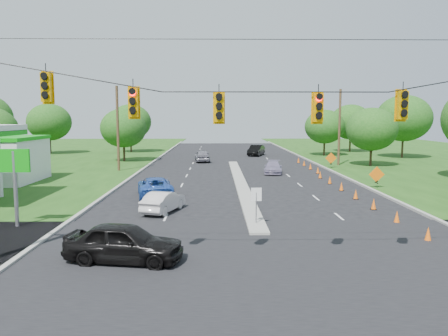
{
  "coord_description": "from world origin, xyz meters",
  "views": [
    {
      "loc": [
        -2.11,
        -16.49,
        5.71
      ],
      "look_at": [
        -1.65,
        8.54,
        2.8
      ],
      "focal_mm": 35.0,
      "sensor_mm": 36.0,
      "label": 1
    }
  ],
  "objects": [
    {
      "name": "ground",
      "position": [
        0.0,
        0.0,
        0.0
      ],
      "size": [
        160.0,
        160.0,
        0.0
      ],
      "primitive_type": "plane",
      "color": "black",
      "rests_on": "ground"
    },
    {
      "name": "cross_street",
      "position": [
        0.0,
        0.0,
        0.0
      ],
      "size": [
        160.0,
        14.0,
        0.02
      ],
      "primitive_type": "cube",
      "color": "black",
      "rests_on": "ground"
    },
    {
      "name": "curb_left",
      "position": [
        -10.1,
        30.0,
        0.0
      ],
      "size": [
        0.25,
        110.0,
        0.16
      ],
      "primitive_type": "cube",
      "color": "gray",
      "rests_on": "ground"
    },
    {
      "name": "curb_right",
      "position": [
        10.1,
        30.0,
        0.0
      ],
      "size": [
        0.25,
        110.0,
        0.16
      ],
      "primitive_type": "cube",
      "color": "gray",
      "rests_on": "ground"
    },
    {
      "name": "median",
      "position": [
        0.0,
        21.0,
        0.0
      ],
      "size": [
        1.0,
        34.0,
        0.18
      ],
      "primitive_type": "cube",
      "color": "gray",
      "rests_on": "ground"
    },
    {
      "name": "median_sign",
      "position": [
        0.0,
        6.0,
        1.46
      ],
      "size": [
        0.55,
        0.06,
        2.05
      ],
      "color": "gray",
      "rests_on": "ground"
    },
    {
      "name": "signal_span",
      "position": [
        -0.05,
        -1.0,
        4.97
      ],
      "size": [
        25.6,
        0.32,
        9.0
      ],
      "color": "#422D1C",
      "rests_on": "ground"
    },
    {
      "name": "utility_pole_far_left",
      "position": [
        -12.5,
        30.0,
        4.5
      ],
      "size": [
        0.28,
        0.28,
        9.0
      ],
      "primitive_type": "cylinder",
      "color": "#422D1C",
      "rests_on": "ground"
    },
    {
      "name": "utility_pole_far_right",
      "position": [
        12.5,
        35.0,
        4.5
      ],
      "size": [
        0.28,
        0.28,
        9.0
      ],
      "primitive_type": "cylinder",
      "color": "#422D1C",
      "rests_on": "ground"
    },
    {
      "name": "cone_0",
      "position": [
        7.69,
        3.0,
        0.35
      ],
      "size": [
        0.32,
        0.32,
        0.7
      ],
      "primitive_type": "cone",
      "color": "orange",
      "rests_on": "ground"
    },
    {
      "name": "cone_1",
      "position": [
        7.69,
        6.5,
        0.35
      ],
      "size": [
        0.32,
        0.32,
        0.7
      ],
      "primitive_type": "cone",
      "color": "orange",
      "rests_on": "ground"
    },
    {
      "name": "cone_2",
      "position": [
        7.69,
        10.0,
        0.35
      ],
      "size": [
        0.32,
        0.32,
        0.7
      ],
      "primitive_type": "cone",
      "color": "orange",
      "rests_on": "ground"
    },
    {
      "name": "cone_3",
      "position": [
        7.69,
        13.5,
        0.35
      ],
      "size": [
        0.32,
        0.32,
        0.7
      ],
      "primitive_type": "cone",
      "color": "orange",
      "rests_on": "ground"
    },
    {
      "name": "cone_4",
      "position": [
        7.69,
        17.0,
        0.35
      ],
      "size": [
        0.32,
        0.32,
        0.7
      ],
      "primitive_type": "cone",
      "color": "orange",
      "rests_on": "ground"
    },
    {
      "name": "cone_5",
      "position": [
        7.69,
        20.5,
        0.35
      ],
      "size": [
        0.32,
        0.32,
        0.7
      ],
      "primitive_type": "cone",
      "color": "orange",
      "rests_on": "ground"
    },
    {
      "name": "cone_6",
      "position": [
        7.69,
        24.0,
        0.35
      ],
      "size": [
        0.32,
        0.32,
        0.7
      ],
      "primitive_type": "cone",
      "color": "orange",
      "rests_on": "ground"
    },
    {
      "name": "cone_7",
      "position": [
        8.29,
        27.5,
        0.35
      ],
      "size": [
        0.32,
        0.32,
        0.7
      ],
      "primitive_type": "cone",
      "color": "orange",
      "rests_on": "ground"
    },
    {
      "name": "cone_8",
      "position": [
        8.29,
        31.0,
        0.35
      ],
      "size": [
        0.32,
        0.32,
        0.7
      ],
      "primitive_type": "cone",
      "color": "orange",
      "rests_on": "ground"
    },
    {
      "name": "cone_9",
      "position": [
        8.29,
        34.5,
        0.35
      ],
      "size": [
        0.32,
        0.32,
        0.7
      ],
      "primitive_type": "cone",
      "color": "orange",
      "rests_on": "ground"
    },
    {
      "name": "cone_10",
      "position": [
        8.29,
        38.0,
        0.35
      ],
      "size": [
        0.32,
        0.32,
        0.7
      ],
      "primitive_type": "cone",
      "color": "orange",
      "rests_on": "ground"
    },
    {
      "name": "work_sign_1",
      "position": [
        10.8,
        18.0,
        1.09
      ],
      "size": [
        1.27,
        0.58,
        1.37
      ],
      "color": "black",
      "rests_on": "ground"
    },
    {
      "name": "work_sign_2",
      "position": [
        10.8,
        32.0,
        1.09
      ],
      "size": [
        1.27,
        0.58,
        1.37
      ],
      "color": "black",
      "rests_on": "ground"
    },
    {
      "name": "tree_4",
      "position": [
        -28.0,
        52.0,
        4.96
      ],
      "size": [
        6.72,
        6.72,
        7.84
      ],
      "color": "black",
      "rests_on": "ground"
    },
    {
      "name": "tree_5",
      "position": [
        -14.0,
        40.0,
        4.34
      ],
      "size": [
        5.88,
        5.88,
        6.86
      ],
      "color": "black",
      "rests_on": "ground"
    },
    {
      "name": "tree_6",
      "position": [
        -16.0,
        55.0,
        4.96
      ],
      "size": [
        6.72,
        6.72,
        7.84
      ],
      "color": "black",
      "rests_on": "ground"
    },
    {
      "name": "tree_9",
      "position": [
        16.0,
        34.0,
        4.34
      ],
      "size": [
        5.88,
        5.88,
        6.86
      ],
      "color": "black",
      "rests_on": "ground"
    },
    {
      "name": "tree_10",
      "position": [
        24.0,
        44.0,
        5.58
      ],
      "size": [
        7.56,
        7.56,
        8.82
      ],
      "color": "black",
      "rests_on": "ground"
    },
    {
      "name": "tree_11",
      "position": [
        20.0,
        55.0,
        4.96
      ],
      "size": [
        6.72,
        6.72,
        7.84
      ],
      "color": "black",
      "rests_on": "ground"
    },
    {
      "name": "tree_12",
      "position": [
        14.0,
        48.0,
        4.34
      ],
      "size": [
        5.88,
        5.88,
        6.86
      ],
      "color": "black",
      "rests_on": "ground"
    },
    {
      "name": "black_sedan",
      "position": [
        -5.74,
        0.33,
        0.79
      ],
      "size": [
        4.91,
        2.63,
        1.59
      ],
      "primitive_type": "imported",
      "rotation": [
        0.0,
        0.0,
        1.4
      ],
      "color": "black",
      "rests_on": "ground"
    },
    {
      "name": "white_sedan",
      "position": [
        -5.3,
        9.6,
        0.64
      ],
      "size": [
        2.49,
        4.09,
        1.27
      ],
      "primitive_type": "imported",
      "rotation": [
        0.0,
        0.0,
        2.82
      ],
      "color": "silver",
      "rests_on": "ground"
    },
    {
      "name": "blue_pickup",
      "position": [
        -6.53,
        14.84,
        0.71
      ],
      "size": [
        3.32,
        5.5,
        1.43
      ],
      "primitive_type": "imported",
      "rotation": [
        0.0,
        0.0,
        3.34
      ],
      "color": "#2750AA",
      "rests_on": "ground"
    },
    {
      "name": "silver_car_far",
      "position": [
        3.73,
        27.79,
        0.63
      ],
      "size": [
        2.36,
        4.53,
        1.25
      ],
      "primitive_type": "imported",
      "rotation": [
        0.0,
        0.0,
        -0.14
      ],
      "color": "gray",
      "rests_on": "ground"
    },
    {
      "name": "silver_car_oncoming",
      "position": [
        -3.88,
        39.62,
        0.76
      ],
      "size": [
        2.24,
        4.63,
        1.52
      ],
      "primitive_type": "imported",
      "rotation": [
        0.0,
        0.0,
        3.24
      ],
      "color": "slate",
      "rests_on": "ground"
    },
    {
      "name": "dark_car_receding",
      "position": [
        3.92,
        48.58,
        0.8
      ],
      "size": [
        3.12,
        5.11,
        1.59
      ],
      "primitive_type": "imported",
      "rotation": [
        0.0,
        0.0,
        -0.32
      ],
      "color": "black",
      "rests_on": "ground"
    }
  ]
}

